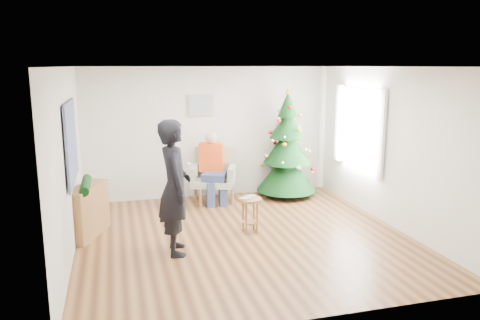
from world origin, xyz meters
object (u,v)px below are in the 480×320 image
object	(u,v)px
christmas_tree	(287,148)
console	(87,211)
armchair	(214,182)
stool	(250,215)
standing_man	(175,187)

from	to	relation	value
christmas_tree	console	xyz separation A→B (m)	(-3.81, -1.37, -0.59)
armchair	christmas_tree	bearing A→B (deg)	20.04
stool	armchair	world-z (taller)	armchair
console	christmas_tree	bearing A→B (deg)	41.93
armchair	standing_man	bearing A→B (deg)	-94.08
christmas_tree	standing_man	bearing A→B (deg)	-137.08
christmas_tree	armchair	world-z (taller)	christmas_tree
christmas_tree	armchair	size ratio (longest dim) A/B	2.10
christmas_tree	stool	size ratio (longest dim) A/B	3.97
stool	christmas_tree	bearing A→B (deg)	54.76
standing_man	armchair	bearing A→B (deg)	-22.77
stool	standing_man	bearing A→B (deg)	-157.26
stool	standing_man	xyz separation A→B (m)	(-1.25, -0.53, 0.67)
stool	armchair	size ratio (longest dim) A/B	0.53
standing_man	console	size ratio (longest dim) A/B	1.91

